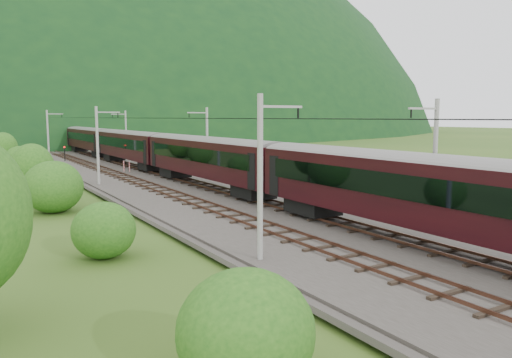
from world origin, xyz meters
TOP-DOWN VIEW (x-y plane):
  - ground at (0.00, 0.00)m, footprint 600.00×600.00m
  - railbed at (0.00, 10.00)m, footprint 14.00×220.00m
  - track_left at (-2.40, 10.00)m, footprint 2.40×220.00m
  - track_right at (2.40, 10.00)m, footprint 2.40×220.00m
  - catenary_left at (-6.12, 32.00)m, footprint 2.54×192.28m
  - catenary_right at (6.12, 32.00)m, footprint 2.54×192.28m
  - overhead_wires at (0.00, 10.00)m, footprint 4.83×198.00m
  - train at (2.40, 23.28)m, footprint 3.34×184.71m
  - hazard_post_near at (-0.51, 42.61)m, footprint 0.14×0.14m
  - hazard_post_far at (0.10, 42.23)m, footprint 0.15×0.15m
  - signal at (-4.10, 62.49)m, footprint 0.26×0.26m
  - vegetation_left at (-14.18, 16.59)m, footprint 12.90×146.91m

SIDE VIEW (x-z plane):
  - ground at x=0.00m, z-range 0.00..0.00m
  - railbed at x=0.00m, z-range 0.00..0.30m
  - track_left at x=-2.40m, z-range 0.24..0.51m
  - track_right at x=2.40m, z-range 0.24..0.51m
  - hazard_post_near at x=-0.51m, z-range 0.30..1.65m
  - hazard_post_far at x=0.10m, z-range 0.30..1.67m
  - signal at x=-4.10m, z-range 0.50..2.84m
  - vegetation_left at x=-14.18m, z-range -1.07..5.86m
  - train at x=2.40m, z-range 0.99..6.81m
  - catenary_left at x=-6.12m, z-range 0.50..8.50m
  - catenary_right at x=6.12m, z-range 0.50..8.50m
  - overhead_wires at x=0.00m, z-range 7.08..7.12m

